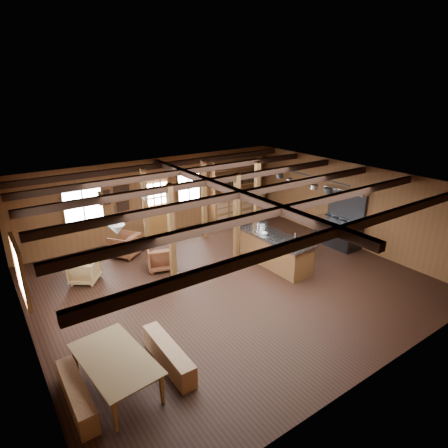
# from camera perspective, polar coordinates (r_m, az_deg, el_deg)

# --- Properties ---
(room) EXTENTS (10.04, 9.04, 2.84)m
(room) POSITION_cam_1_polar(r_m,az_deg,el_deg) (10.06, 0.74, -1.82)
(room) COLOR black
(room) RESTS_ON ground
(ceiling_joists) EXTENTS (9.80, 8.82, 0.18)m
(ceiling_joists) POSITION_cam_1_polar(r_m,az_deg,el_deg) (9.78, 0.17, 5.46)
(ceiling_joists) COLOR black
(ceiling_joists) RESTS_ON ceiling
(timber_posts) EXTENTS (3.95, 2.35, 2.80)m
(timber_posts) POSITION_cam_1_polar(r_m,az_deg,el_deg) (11.96, -3.00, 1.85)
(timber_posts) COLOR #492815
(timber_posts) RESTS_ON floor
(back_door) EXTENTS (1.02, 0.08, 2.15)m
(back_door) POSITION_cam_1_polar(r_m,az_deg,el_deg) (13.88, -9.97, 1.98)
(back_door) COLOR brown
(back_door) RESTS_ON floor
(window_back_left) EXTENTS (1.32, 0.06, 1.32)m
(window_back_left) POSITION_cam_1_polar(r_m,az_deg,el_deg) (12.88, -20.69, 2.84)
(window_back_left) COLOR white
(window_back_left) RESTS_ON wall_back
(window_back_right) EXTENTS (1.02, 0.06, 1.32)m
(window_back_right) POSITION_cam_1_polar(r_m,az_deg,el_deg) (14.24, -5.42, 5.70)
(window_back_right) COLOR white
(window_back_right) RESTS_ON wall_back
(window_left) EXTENTS (0.14, 1.24, 1.32)m
(window_left) POSITION_cam_1_polar(r_m,az_deg,el_deg) (8.87, -28.72, -6.33)
(window_left) COLOR white
(window_left) RESTS_ON wall_back
(notice_boards) EXTENTS (1.08, 0.03, 0.90)m
(notice_boards) POSITION_cam_1_polar(r_m,az_deg,el_deg) (13.15, -16.10, 3.89)
(notice_boards) COLOR silver
(notice_boards) RESTS_ON wall_back
(back_counter) EXTENTS (2.55, 0.60, 2.45)m
(back_counter) POSITION_cam_1_polar(r_m,az_deg,el_deg) (15.41, 1.99, 3.07)
(back_counter) COLOR brown
(back_counter) RESTS_ON floor
(pendant_lamps) EXTENTS (1.86, 2.36, 0.66)m
(pendant_lamps) POSITION_cam_1_polar(r_m,az_deg,el_deg) (9.61, -13.79, 1.89)
(pendant_lamps) COLOR #2A2A2C
(pendant_lamps) RESTS_ON ceiling
(pot_rack) EXTENTS (0.34, 3.00, 0.39)m
(pot_rack) POSITION_cam_1_polar(r_m,az_deg,el_deg) (12.05, 12.84, 5.99)
(pot_rack) COLOR #2A2A2C
(pot_rack) RESTS_ON ceiling
(kitchen_island) EXTENTS (0.93, 2.52, 1.20)m
(kitchen_island) POSITION_cam_1_polar(r_m,az_deg,el_deg) (11.54, 7.80, -3.97)
(kitchen_island) COLOR brown
(kitchen_island) RESTS_ON floor
(step_stool) EXTENTS (0.48, 0.35, 0.41)m
(step_stool) POSITION_cam_1_polar(r_m,az_deg,el_deg) (12.35, 12.27, -3.94)
(step_stool) COLOR brown
(step_stool) RESTS_ON floor
(commercial_range) EXTENTS (0.81, 1.58, 1.95)m
(commercial_range) POSITION_cam_1_polar(r_m,az_deg,el_deg) (13.39, 17.17, -0.48)
(commercial_range) COLOR #2A2A2C
(commercial_range) RESTS_ON floor
(dining_table) EXTENTS (1.24, 1.98, 0.66)m
(dining_table) POSITION_cam_1_polar(r_m,az_deg,el_deg) (7.54, -15.80, -20.87)
(dining_table) COLOR olive
(dining_table) RESTS_ON floor
(bench_wall) EXTENTS (0.30, 1.62, 0.45)m
(bench_wall) POSITION_cam_1_polar(r_m,az_deg,el_deg) (7.50, -21.55, -23.06)
(bench_wall) COLOR brown
(bench_wall) RESTS_ON floor
(bench_aisle) EXTENTS (0.32, 1.71, 0.47)m
(bench_aisle) POSITION_cam_1_polar(r_m,az_deg,el_deg) (7.86, -8.47, -19.13)
(bench_aisle) COLOR brown
(bench_aisle) RESTS_ON floor
(armchair_a) EXTENTS (1.12, 1.13, 0.74)m
(armchair_a) POSITION_cam_1_polar(r_m,az_deg,el_deg) (12.45, -14.83, -3.13)
(armchair_a) COLOR brown
(armchair_a) RESTS_ON floor
(armchair_b) EXTENTS (1.00, 1.02, 0.74)m
(armchair_b) POSITION_cam_1_polar(r_m,az_deg,el_deg) (11.40, -9.63, -4.99)
(armchair_b) COLOR brown
(armchair_b) RESTS_ON floor
(armchair_c) EXTENTS (1.02, 1.02, 0.67)m
(armchair_c) POSITION_cam_1_polar(r_m,az_deg,el_deg) (11.24, -20.44, -6.65)
(armchair_c) COLOR #997645
(armchair_c) RESTS_ON floor
(counter_pot) EXTENTS (0.34, 0.34, 0.20)m
(counter_pot) POSITION_cam_1_polar(r_m,az_deg,el_deg) (11.92, 5.88, -0.12)
(counter_pot) COLOR #B7BABF
(counter_pot) RESTS_ON kitchen_island
(bowl) EXTENTS (0.26, 0.26, 0.06)m
(bowl) POSITION_cam_1_polar(r_m,az_deg,el_deg) (11.41, 6.04, -1.48)
(bowl) COLOR silver
(bowl) RESTS_ON kitchen_island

